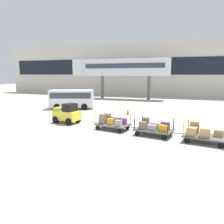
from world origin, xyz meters
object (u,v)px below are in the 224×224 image
object	(u,v)px
baggage_cart_lead	(112,122)
safety_cone_near	(128,112)
baggage_tug	(67,114)
baggage_cart_middle	(154,128)
baggage_cart_tail	(202,133)
shuttle_van	(72,98)

from	to	relation	value
baggage_cart_lead	safety_cone_near	distance (m)	5.88
baggage_tug	baggage_cart_lead	xyz separation A→B (m)	(4.01, -0.79, -0.22)
baggage_cart_middle	baggage_tug	bearing A→B (deg)	168.75
baggage_tug	baggage_cart_tail	distance (m)	10.01
shuttle_van	safety_cone_near	size ratio (longest dim) A/B	9.38
baggage_tug	shuttle_van	distance (m)	7.54
baggage_cart_lead	shuttle_van	size ratio (longest dim) A/B	0.60
baggage_tug	baggage_cart_middle	xyz separation A→B (m)	(7.01, -1.39, -0.25)
baggage_tug	baggage_cart_middle	world-z (taller)	baggage_tug
baggage_cart_lead	safety_cone_near	size ratio (longest dim) A/B	5.61
baggage_tug	safety_cone_near	size ratio (longest dim) A/B	4.14
baggage_tug	baggage_cart_tail	world-z (taller)	baggage_tug
baggage_cart_middle	safety_cone_near	world-z (taller)	baggage_cart_middle
safety_cone_near	shuttle_van	bearing A→B (deg)	166.34
baggage_tug	baggage_cart_lead	size ratio (longest dim) A/B	0.74
baggage_cart_middle	baggage_cart_tail	world-z (taller)	same
baggage_cart_lead	safety_cone_near	world-z (taller)	baggage_cart_lead
baggage_tug	safety_cone_near	bearing A→B (deg)	54.31
baggage_tug	baggage_cart_middle	size ratio (longest dim) A/B	0.74
shuttle_van	safety_cone_near	bearing A→B (deg)	-13.66
baggage_cart_tail	baggage_cart_middle	bearing A→B (deg)	168.91
baggage_cart_middle	baggage_cart_tail	bearing A→B (deg)	-11.09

